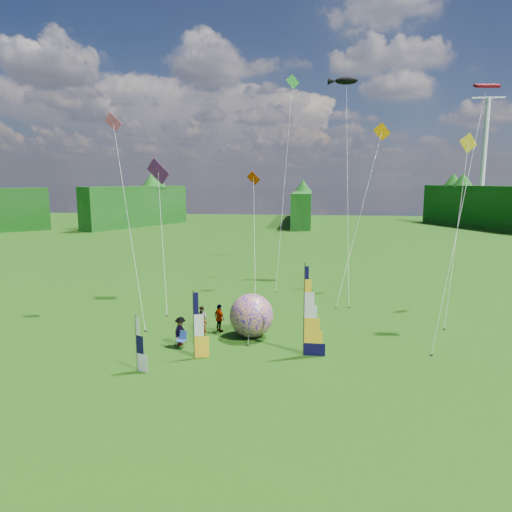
# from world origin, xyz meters

# --- Properties ---
(ground) EXTENTS (220.00, 220.00, 0.00)m
(ground) POSITION_xyz_m (0.00, 0.00, 0.00)
(ground) COLOR #2D6712
(ground) RESTS_ON ground
(treeline_ring) EXTENTS (210.00, 210.00, 8.00)m
(treeline_ring) POSITION_xyz_m (0.00, 0.00, 4.00)
(treeline_ring) COLOR #1C501B
(treeline_ring) RESTS_ON ground
(turbine_right) EXTENTS (8.00, 1.20, 30.00)m
(turbine_right) POSITION_xyz_m (45.00, 102.00, 15.00)
(turbine_right) COLOR silver
(turbine_right) RESTS_ON ground
(feather_banner_main) EXTENTS (1.38, 0.11, 5.13)m
(feather_banner_main) POSITION_xyz_m (1.80, 3.14, 2.57)
(feather_banner_main) COLOR black
(feather_banner_main) RESTS_ON ground
(side_banner_left) EXTENTS (1.04, 0.29, 3.75)m
(side_banner_left) POSITION_xyz_m (-4.22, 2.02, 1.88)
(side_banner_left) COLOR yellow
(side_banner_left) RESTS_ON ground
(side_banner_far) EXTENTS (0.85, 0.40, 2.90)m
(side_banner_far) POSITION_xyz_m (-6.72, -0.02, 1.45)
(side_banner_far) COLOR white
(side_banner_far) RESTS_ON ground
(bol_inflatable) EXTENTS (3.46, 3.46, 2.76)m
(bol_inflatable) POSITION_xyz_m (-1.52, 5.91, 1.38)
(bol_inflatable) COLOR #0E0099
(bol_inflatable) RESTS_ON ground
(spectator_a) EXTENTS (0.59, 0.41, 1.56)m
(spectator_a) POSITION_xyz_m (-4.45, 4.95, 0.78)
(spectator_a) COLOR #66594C
(spectator_a) RESTS_ON ground
(spectator_b) EXTENTS (0.83, 0.55, 1.56)m
(spectator_b) POSITION_xyz_m (-4.94, 6.90, 0.78)
(spectator_b) COLOR #66594C
(spectator_b) RESTS_ON ground
(spectator_c) EXTENTS (0.70, 1.20, 1.75)m
(spectator_c) POSITION_xyz_m (-5.53, 3.86, 0.88)
(spectator_c) COLOR #66594C
(spectator_c) RESTS_ON ground
(spectator_d) EXTENTS (1.07, 1.08, 1.84)m
(spectator_d) POSITION_xyz_m (-3.71, 6.56, 0.92)
(spectator_d) COLOR #66594C
(spectator_d) RESTS_ON ground
(camp_chair) EXTENTS (0.63, 0.63, 0.97)m
(camp_chair) POSITION_xyz_m (-5.40, 3.51, 0.49)
(camp_chair) COLOR navy
(camp_chair) RESTS_ON ground
(kite_whale) EXTENTS (3.79, 16.80, 21.08)m
(kite_whale) POSITION_xyz_m (5.23, 20.23, 10.54)
(kite_whale) COLOR black
(kite_whale) RESTS_ON ground
(kite_rainbow_delta) EXTENTS (9.67, 12.29, 12.42)m
(kite_rainbow_delta) POSITION_xyz_m (-9.53, 12.93, 6.21)
(kite_rainbow_delta) COLOR red
(kite_rainbow_delta) RESTS_ON ground
(kite_parafoil) EXTENTS (7.97, 10.70, 17.35)m
(kite_parafoil) POSITION_xyz_m (11.14, 7.56, 8.67)
(kite_parafoil) COLOR #C60014
(kite_parafoil) RESTS_ON ground
(small_kite_red) EXTENTS (5.89, 11.04, 11.05)m
(small_kite_red) POSITION_xyz_m (-2.55, 15.74, 5.52)
(small_kite_red) COLOR red
(small_kite_red) RESTS_ON ground
(small_kite_orange) EXTENTS (7.91, 11.13, 15.31)m
(small_kite_orange) POSITION_xyz_m (6.12, 16.98, 7.65)
(small_kite_orange) COLOR #FF8D00
(small_kite_orange) RESTS_ON ground
(small_kite_yellow) EXTENTS (8.28, 10.83, 13.86)m
(small_kite_yellow) POSITION_xyz_m (12.43, 12.27, 6.93)
(small_kite_yellow) COLOR yellow
(small_kite_yellow) RESTS_ON ground
(small_kite_pink) EXTENTS (7.51, 8.88, 15.19)m
(small_kite_pink) POSITION_xyz_m (-10.53, 8.81, 7.59)
(small_kite_pink) COLOR #F44A86
(small_kite_pink) RESTS_ON ground
(small_kite_green) EXTENTS (5.28, 13.19, 21.05)m
(small_kite_green) POSITION_xyz_m (-0.50, 22.84, 10.53)
(small_kite_green) COLOR #45CC51
(small_kite_green) RESTS_ON ground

